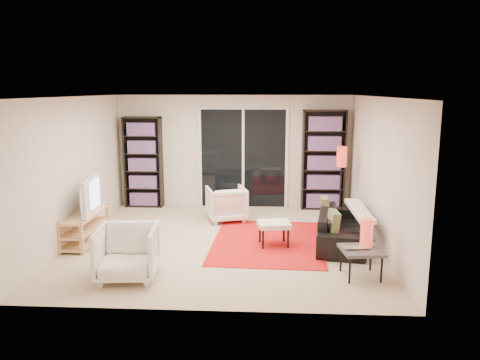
% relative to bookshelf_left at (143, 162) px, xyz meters
% --- Properties ---
extents(floor, '(5.00, 5.00, 0.00)m').
position_rel_bookshelf_left_xyz_m(floor, '(1.95, -2.33, -0.98)').
color(floor, tan).
rests_on(floor, ground).
extents(wall_back, '(5.00, 0.02, 2.40)m').
position_rel_bookshelf_left_xyz_m(wall_back, '(1.95, 0.17, 0.22)').
color(wall_back, beige).
rests_on(wall_back, ground).
extents(wall_front, '(5.00, 0.02, 2.40)m').
position_rel_bookshelf_left_xyz_m(wall_front, '(1.95, -4.83, 0.22)').
color(wall_front, beige).
rests_on(wall_front, ground).
extents(wall_left, '(0.02, 5.00, 2.40)m').
position_rel_bookshelf_left_xyz_m(wall_left, '(-0.55, -2.33, 0.22)').
color(wall_left, beige).
rests_on(wall_left, ground).
extents(wall_right, '(0.02, 5.00, 2.40)m').
position_rel_bookshelf_left_xyz_m(wall_right, '(4.45, -2.33, 0.22)').
color(wall_right, beige).
rests_on(wall_right, ground).
extents(ceiling, '(5.00, 5.00, 0.02)m').
position_rel_bookshelf_left_xyz_m(ceiling, '(1.95, -2.33, 1.42)').
color(ceiling, white).
rests_on(ceiling, wall_back).
extents(sliding_door, '(1.92, 0.08, 2.16)m').
position_rel_bookshelf_left_xyz_m(sliding_door, '(2.15, 0.13, 0.07)').
color(sliding_door, white).
rests_on(sliding_door, ground).
extents(bookshelf_left, '(0.80, 0.30, 1.95)m').
position_rel_bookshelf_left_xyz_m(bookshelf_left, '(0.00, 0.00, 0.00)').
color(bookshelf_left, black).
rests_on(bookshelf_left, ground).
extents(bookshelf_right, '(0.90, 0.30, 2.10)m').
position_rel_bookshelf_left_xyz_m(bookshelf_right, '(3.85, -0.00, 0.07)').
color(bookshelf_right, black).
rests_on(bookshelf_right, ground).
extents(tv_stand, '(0.42, 1.30, 0.50)m').
position_rel_bookshelf_left_xyz_m(tv_stand, '(-0.36, -2.48, -0.71)').
color(tv_stand, '#EAC287').
rests_on(tv_stand, floor).
extents(tv, '(0.27, 1.04, 0.59)m').
position_rel_bookshelf_left_xyz_m(tv, '(-0.34, -2.48, -0.18)').
color(tv, black).
rests_on(tv, tv_stand).
extents(rug, '(1.91, 2.52, 0.01)m').
position_rel_bookshelf_left_xyz_m(rug, '(2.68, -2.31, -0.97)').
color(rug, red).
rests_on(rug, floor).
extents(sofa, '(1.03, 1.98, 0.55)m').
position_rel_bookshelf_left_xyz_m(sofa, '(3.91, -2.29, -0.70)').
color(sofa, black).
rests_on(sofa, floor).
extents(armchair_back, '(0.89, 0.90, 0.67)m').
position_rel_bookshelf_left_xyz_m(armchair_back, '(1.88, -1.03, -0.64)').
color(armchair_back, silver).
rests_on(armchair_back, floor).
extents(armchair_front, '(0.85, 0.87, 0.73)m').
position_rel_bookshelf_left_xyz_m(armchair_front, '(0.79, -3.95, -0.61)').
color(armchair_front, silver).
rests_on(armchair_front, floor).
extents(ottoman, '(0.57, 0.49, 0.40)m').
position_rel_bookshelf_left_xyz_m(ottoman, '(2.78, -2.49, -0.63)').
color(ottoman, silver).
rests_on(ottoman, floor).
extents(side_table, '(0.59, 0.59, 0.40)m').
position_rel_bookshelf_left_xyz_m(side_table, '(3.94, -3.73, -0.62)').
color(side_table, '#424145').
rests_on(side_table, floor).
extents(laptop, '(0.36, 0.26, 0.03)m').
position_rel_bookshelf_left_xyz_m(laptop, '(3.87, -3.78, -0.56)').
color(laptop, silver).
rests_on(laptop, side_table).
extents(table_lamp, '(0.17, 0.17, 0.39)m').
position_rel_bookshelf_left_xyz_m(table_lamp, '(4.02, -3.60, -0.38)').
color(table_lamp, red).
rests_on(table_lamp, side_table).
extents(floor_lamp, '(0.22, 0.22, 1.44)m').
position_rel_bookshelf_left_xyz_m(floor_lamp, '(4.09, -0.84, 0.13)').
color(floor_lamp, black).
rests_on(floor_lamp, floor).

